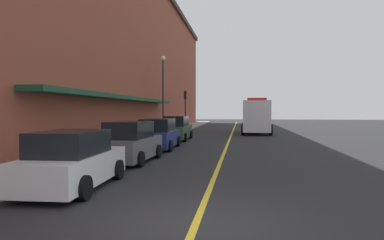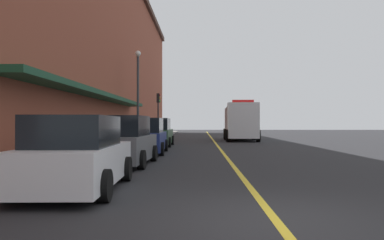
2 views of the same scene
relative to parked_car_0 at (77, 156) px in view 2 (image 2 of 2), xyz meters
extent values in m
plane|color=#232326|center=(3.94, 22.46, -0.79)|extent=(112.00, 112.00, 0.00)
cube|color=gray|center=(-2.26, 22.46, -0.71)|extent=(2.40, 70.00, 0.15)
cube|color=gold|center=(3.94, 22.46, -0.78)|extent=(0.16, 70.00, 0.01)
cube|color=brown|center=(-7.73, 21.46, 7.01)|extent=(8.55, 64.00, 15.60)
cube|color=#19472D|center=(-2.91, 13.46, 2.31)|extent=(1.20, 22.40, 0.24)
cube|color=silver|center=(0.00, 0.06, -0.20)|extent=(1.92, 4.40, 0.83)
cube|color=black|center=(0.01, -0.16, 0.55)|extent=(1.67, 2.44, 0.68)
cylinder|color=black|center=(-0.94, 1.37, -0.47)|extent=(0.24, 0.65, 0.64)
cylinder|color=black|center=(0.83, 1.44, -0.47)|extent=(0.24, 0.65, 0.64)
cylinder|color=black|center=(-0.84, -1.32, -0.47)|extent=(0.24, 0.65, 0.64)
cylinder|color=black|center=(0.94, -1.25, -0.47)|extent=(0.24, 0.65, 0.64)
cube|color=#595B60|center=(0.02, 5.24, -0.17)|extent=(1.83, 4.30, 0.88)
cube|color=black|center=(0.02, 5.03, 0.63)|extent=(1.60, 2.38, 0.72)
cylinder|color=black|center=(-0.80, 6.59, -0.47)|extent=(0.24, 0.65, 0.64)
cylinder|color=black|center=(0.93, 6.53, -0.47)|extent=(0.24, 0.65, 0.64)
cylinder|color=black|center=(-0.88, 3.95, -0.47)|extent=(0.24, 0.65, 0.64)
cylinder|color=black|center=(0.85, 3.90, -0.47)|extent=(0.24, 0.65, 0.64)
cube|color=navy|center=(0.01, 10.46, -0.17)|extent=(1.94, 4.65, 0.88)
cube|color=black|center=(0.02, 10.23, 0.63)|extent=(1.71, 2.57, 0.72)
cylinder|color=black|center=(-0.95, 11.86, -0.47)|extent=(0.23, 0.64, 0.64)
cylinder|color=black|center=(0.91, 11.91, -0.47)|extent=(0.23, 0.64, 0.64)
cylinder|color=black|center=(-0.88, 9.01, -0.47)|extent=(0.23, 0.64, 0.64)
cylinder|color=black|center=(0.97, 9.05, -0.47)|extent=(0.23, 0.64, 0.64)
cube|color=#2D5133|center=(-0.04, 16.56, -0.15)|extent=(1.73, 4.80, 0.92)
cube|color=black|center=(-0.04, 16.32, 0.68)|extent=(1.55, 2.64, 0.75)
cylinder|color=black|center=(-0.92, 18.04, -0.47)|extent=(0.22, 0.64, 0.64)
cylinder|color=black|center=(0.81, 18.05, -0.47)|extent=(0.22, 0.64, 0.64)
cylinder|color=black|center=(-0.90, 15.07, -0.47)|extent=(0.22, 0.64, 0.64)
cylinder|color=black|center=(0.83, 15.08, -0.47)|extent=(0.22, 0.64, 0.64)
cube|color=silver|center=(6.25, 22.28, 0.94)|extent=(2.51, 2.21, 2.86)
cube|color=silver|center=(6.36, 26.25, 0.83)|extent=(2.60, 5.26, 2.63)
cube|color=red|center=(6.25, 22.28, 2.50)|extent=(1.74, 0.65, 0.24)
cylinder|color=black|center=(7.49, 22.32, -0.29)|extent=(0.33, 1.01, 1.00)
cylinder|color=black|center=(5.01, 22.39, -0.29)|extent=(0.33, 1.01, 1.00)
cylinder|color=black|center=(7.59, 25.56, -0.29)|extent=(0.33, 1.01, 1.00)
cylinder|color=black|center=(5.10, 25.63, -0.29)|extent=(0.33, 1.01, 1.00)
cylinder|color=black|center=(7.65, 27.66, -0.29)|extent=(0.33, 1.01, 1.00)
cylinder|color=black|center=(5.16, 27.73, -0.29)|extent=(0.33, 1.01, 1.00)
cylinder|color=#4C4C51|center=(-1.41, 5.60, -0.11)|extent=(0.07, 0.07, 1.05)
cube|color=black|center=(-1.41, 5.60, 0.55)|extent=(0.14, 0.18, 0.28)
cylinder|color=#4C4C51|center=(-1.41, 4.03, -0.11)|extent=(0.07, 0.07, 1.05)
cube|color=black|center=(-1.41, 4.03, 0.55)|extent=(0.14, 0.18, 0.28)
cylinder|color=#4C4C51|center=(-1.41, 3.61, -0.11)|extent=(0.07, 0.07, 1.05)
cube|color=black|center=(-1.41, 3.61, 0.55)|extent=(0.14, 0.18, 0.28)
cylinder|color=#33383D|center=(-2.01, 20.40, 2.61)|extent=(0.18, 0.18, 6.50)
sphere|color=white|center=(-2.01, 20.40, 6.08)|extent=(0.44, 0.44, 0.44)
cylinder|color=#232326|center=(-1.36, 28.53, 1.06)|extent=(0.14, 0.14, 3.40)
cube|color=black|center=(-1.36, 28.53, 3.21)|extent=(0.28, 0.36, 0.90)
sphere|color=red|center=(-1.20, 28.53, 3.51)|extent=(0.16, 0.16, 0.16)
sphere|color=gold|center=(-1.20, 28.53, 3.21)|extent=(0.16, 0.16, 0.16)
sphere|color=green|center=(-1.20, 28.53, 2.91)|extent=(0.16, 0.16, 0.16)
camera|label=1|loc=(4.83, -9.33, 1.48)|focal=32.12mm
camera|label=2|loc=(2.76, -8.43, 0.73)|focal=35.32mm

